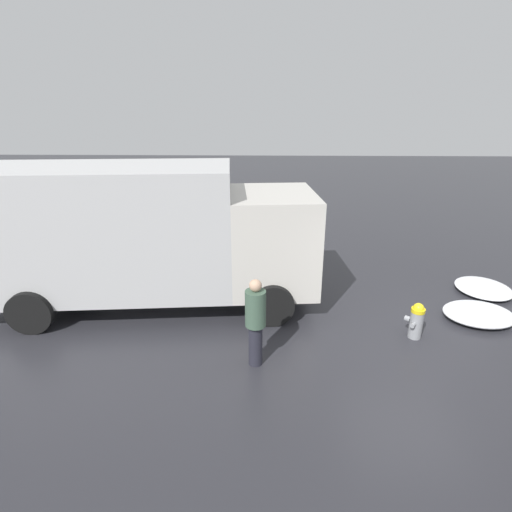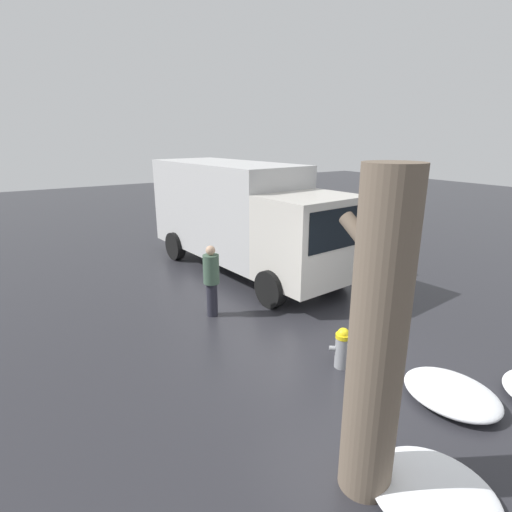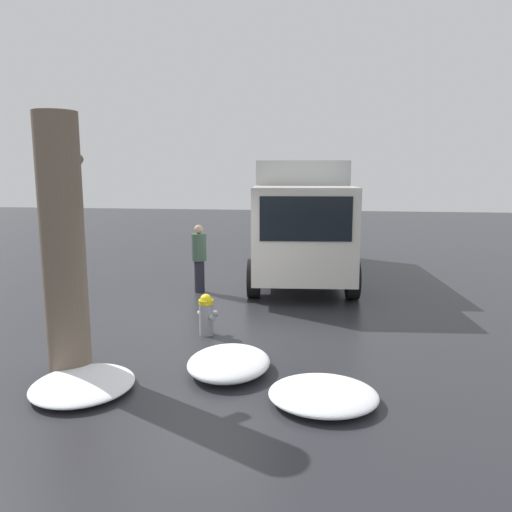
% 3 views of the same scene
% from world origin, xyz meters
% --- Properties ---
extents(ground_plane, '(60.00, 60.00, 0.00)m').
position_xyz_m(ground_plane, '(0.00, 0.00, 0.00)').
color(ground_plane, '#28282D').
extents(fire_hydrant, '(0.39, 0.40, 0.75)m').
position_xyz_m(fire_hydrant, '(0.00, -0.00, 0.38)').
color(fire_hydrant, gray).
rests_on(fire_hydrant, ground_plane).
extents(delivery_truck, '(7.39, 3.05, 3.15)m').
position_xyz_m(delivery_truck, '(5.65, -1.32, 1.71)').
color(delivery_truck, beige).
rests_on(delivery_truck, ground_plane).
extents(pedestrian, '(0.36, 0.36, 1.64)m').
position_xyz_m(pedestrian, '(3.13, 0.95, 0.89)').
color(pedestrian, '#23232D').
rests_on(pedestrian, ground_plane).
extents(snow_pile_curbside, '(1.45, 1.19, 0.28)m').
position_xyz_m(snow_pile_curbside, '(-1.60, -0.73, 0.14)').
color(snow_pile_curbside, white).
rests_on(snow_pile_curbside, ground_plane).
extents(snow_pile_by_tree, '(1.28, 1.39, 0.21)m').
position_xyz_m(snow_pile_by_tree, '(-2.39, -2.10, 0.10)').
color(snow_pile_by_tree, white).
rests_on(snow_pile_by_tree, ground_plane).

